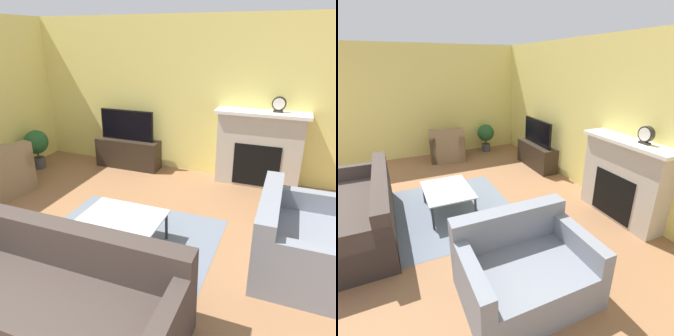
% 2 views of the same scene
% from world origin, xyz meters
% --- Properties ---
extents(wall_back, '(8.70, 0.06, 2.70)m').
position_xyz_m(wall_back, '(0.00, 5.07, 1.35)').
color(wall_back, '#EADB72').
rests_on(wall_back, ground_plane).
extents(area_rug, '(2.16, 1.92, 0.00)m').
position_xyz_m(area_rug, '(0.18, 2.50, 0.00)').
color(area_rug, slate).
rests_on(area_rug, ground_plane).
extents(fireplace, '(1.47, 0.41, 1.25)m').
position_xyz_m(fireplace, '(1.44, 4.86, 0.65)').
color(fireplace, '#BCB2A3').
rests_on(fireplace, ground_plane).
extents(tv_stand, '(1.23, 0.36, 0.55)m').
position_xyz_m(tv_stand, '(-0.95, 4.78, 0.27)').
color(tv_stand, '#2D2319').
rests_on(tv_stand, ground_plane).
extents(tv, '(1.04, 0.06, 0.56)m').
position_xyz_m(tv, '(-0.95, 4.78, 0.83)').
color(tv, black).
rests_on(tv, tv_stand).
extents(couch_sectional, '(2.25, 0.91, 0.82)m').
position_xyz_m(couch_sectional, '(0.22, 1.22, 0.29)').
color(couch_sectional, '#3D332D').
rests_on(couch_sectional, ground_plane).
extents(couch_loveseat, '(0.99, 1.31, 0.82)m').
position_xyz_m(couch_loveseat, '(2.14, 2.80, 0.29)').
color(couch_loveseat, gray).
rests_on(couch_loveseat, ground_plane).
extents(armchair_by_window, '(0.91, 0.95, 0.82)m').
position_xyz_m(armchair_by_window, '(-2.30, 3.02, 0.30)').
color(armchair_by_window, '#8C704C').
rests_on(armchair_by_window, ground_plane).
extents(coffee_table, '(0.96, 0.72, 0.39)m').
position_xyz_m(coffee_table, '(0.18, 2.45, 0.36)').
color(coffee_table, '#333338').
rests_on(coffee_table, ground_plane).
extents(potted_plant, '(0.44, 0.44, 0.74)m').
position_xyz_m(potted_plant, '(-2.53, 4.12, 0.47)').
color(potted_plant, '#47474C').
rests_on(potted_plant, ground_plane).
extents(mantel_clock, '(0.21, 0.07, 0.24)m').
position_xyz_m(mantel_clock, '(1.67, 4.87, 1.38)').
color(mantel_clock, '#28231E').
rests_on(mantel_clock, fireplace).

